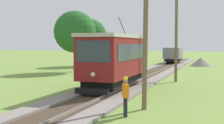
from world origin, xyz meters
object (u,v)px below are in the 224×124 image
Objects in this scene: utility_pole_near_tram at (146,24)px; tree_left_near at (75,32)px; red_tram at (115,58)px; track_worker at (125,95)px; utility_pole_mid at (176,32)px; gravel_pile at (201,62)px; tree_left_far at (90,36)px; freight_car at (173,54)px.

utility_pole_near_tram is 21.17m from tree_left_near.
red_tram is 8.15m from track_worker.
utility_pole_mid reaches higher than red_tram.
gravel_pile is at bearing 46.90° from tree_left_near.
tree_left_near is at bearing 154.34° from utility_pole_mid.
tree_left_near is at bearing -77.09° from tree_left_far.
freight_car is at bearing 67.65° from track_worker.
utility_pole_near_tram reaches higher than track_worker.
utility_pole_near_tram is at bearing -58.46° from red_tram.
red_tram is at bearing -89.99° from freight_car.
utility_pole_near_tram is 2.58× the size of gravel_pile.
red_tram is 1.04× the size of utility_pole_mid.
tree_left_far is (-10.93, 21.46, 2.19)m from red_tram.
track_worker is at bearing -91.80° from utility_pole_mid.
tree_left_far is (-14.31, 26.96, 0.21)m from utility_pole_near_tram.
freight_car is at bearing 90.01° from red_tram.
red_tram is 1.64× the size of freight_car.
tree_left_far is (-2.20, 9.59, -0.17)m from tree_left_near.
utility_pole_mid reaches higher than gravel_pile.
tree_left_near is (-8.73, -17.07, 3.00)m from freight_car.
utility_pole_near_tram reaches higher than freight_car.
tree_left_near is (-8.73, 11.87, 2.36)m from red_tram.
utility_pole_mid is (0.00, 11.55, 0.03)m from utility_pole_near_tram.
gravel_pile is (4.33, 25.83, -1.56)m from red_tram.
utility_pole_near_tram is at bearing -90.00° from utility_pole_mid.
track_worker is at bearing -85.37° from freight_car.
red_tram is at bearing 84.48° from track_worker.
utility_pole_mid is 20.12m from gravel_pile.
gravel_pile is at bearing 60.64° from track_worker.
freight_car is at bearing 144.35° from gravel_pile.
tree_left_near is (-12.11, 5.82, 0.34)m from utility_pole_mid.
tree_left_far reaches higher than freight_car.
red_tram is at bearing -99.53° from gravel_pile.
tree_left_near is (-12.11, 17.37, 0.37)m from utility_pole_near_tram.
utility_pole_mid is at bearing 60.84° from red_tram.
tree_left_far is at bearing -164.04° from gravel_pile.
utility_pole_mid is 2.60× the size of gravel_pile.
freight_car is 23.29m from utility_pole_mid.
freight_car is at bearing 98.40° from utility_pole_mid.
track_worker is at bearing -102.02° from utility_pole_near_tram.
red_tram reaches higher than gravel_pile.
utility_pole_mid is 21.03m from tree_left_far.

